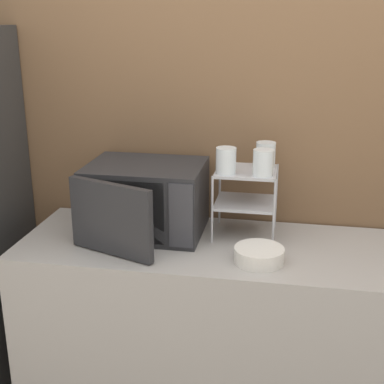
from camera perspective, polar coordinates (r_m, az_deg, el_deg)
wall_back at (r=2.43m, az=7.75°, el=5.78°), size 8.00×0.06×2.60m
counter at (r=2.45m, az=6.43°, el=-15.67°), size 1.98×0.61×0.91m
microwave at (r=2.32m, az=-5.09°, el=-0.78°), size 0.50×0.54×0.30m
dish_rack at (r=2.28m, az=5.75°, el=0.39°), size 0.26×0.24×0.29m
glass_front_left at (r=2.19m, az=3.65°, el=3.36°), size 0.08×0.08×0.11m
glass_back_right at (r=2.30m, az=7.86°, el=3.96°), size 0.08×0.08×0.11m
glass_front_right at (r=2.17m, az=7.60°, el=3.11°), size 0.08×0.08×0.11m
bowl at (r=2.09m, az=7.17°, el=-6.71°), size 0.19×0.19×0.06m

